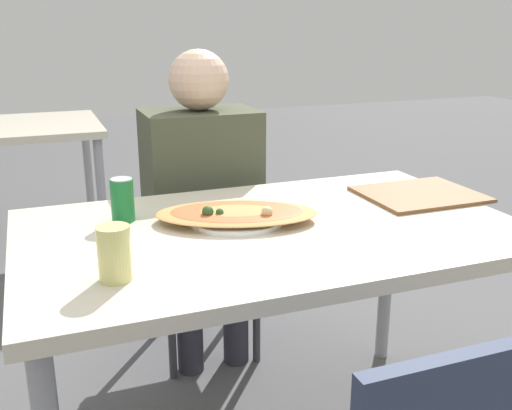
{
  "coord_description": "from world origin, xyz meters",
  "views": [
    {
      "loc": [
        -0.61,
        -1.46,
        1.32
      ],
      "look_at": [
        -0.04,
        0.02,
        0.82
      ],
      "focal_mm": 42.0,
      "sensor_mm": 36.0,
      "label": 1
    }
  ],
  "objects_px": {
    "chair_far_seated": "(196,233)",
    "dining_table": "(272,250)",
    "person_seated": "(202,185)",
    "pizza_main": "(237,214)",
    "soda_can": "(122,200)",
    "drink_glass": "(114,253)"
  },
  "relations": [
    {
      "from": "chair_far_seated",
      "to": "pizza_main",
      "type": "distance_m",
      "value": 0.74
    },
    {
      "from": "drink_glass",
      "to": "dining_table",
      "type": "bearing_deg",
      "value": 24.28
    },
    {
      "from": "person_seated",
      "to": "soda_can",
      "type": "distance_m",
      "value": 0.58
    },
    {
      "from": "dining_table",
      "to": "soda_can",
      "type": "bearing_deg",
      "value": 152.6
    },
    {
      "from": "person_seated",
      "to": "drink_glass",
      "type": "height_order",
      "value": "person_seated"
    },
    {
      "from": "pizza_main",
      "to": "drink_glass",
      "type": "xyz_separation_m",
      "value": [
        -0.38,
        -0.28,
        0.04
      ]
    },
    {
      "from": "chair_far_seated",
      "to": "dining_table",
      "type": "bearing_deg",
      "value": 91.58
    },
    {
      "from": "dining_table",
      "to": "pizza_main",
      "type": "relative_size",
      "value": 2.68
    },
    {
      "from": "dining_table",
      "to": "person_seated",
      "type": "distance_m",
      "value": 0.64
    },
    {
      "from": "person_seated",
      "to": "chair_far_seated",
      "type": "bearing_deg",
      "value": -90.0
    },
    {
      "from": "person_seated",
      "to": "pizza_main",
      "type": "xyz_separation_m",
      "value": [
        -0.06,
        -0.56,
        0.06
      ]
    },
    {
      "from": "person_seated",
      "to": "pizza_main",
      "type": "distance_m",
      "value": 0.57
    },
    {
      "from": "chair_far_seated",
      "to": "pizza_main",
      "type": "bearing_deg",
      "value": 85.09
    },
    {
      "from": "pizza_main",
      "to": "soda_can",
      "type": "xyz_separation_m",
      "value": [
        -0.3,
        0.12,
        0.04
      ]
    },
    {
      "from": "person_seated",
      "to": "pizza_main",
      "type": "bearing_deg",
      "value": 84.13
    },
    {
      "from": "pizza_main",
      "to": "chair_far_seated",
      "type": "bearing_deg",
      "value": 85.09
    },
    {
      "from": "dining_table",
      "to": "person_seated",
      "type": "relative_size",
      "value": 1.14
    },
    {
      "from": "chair_far_seated",
      "to": "soda_can",
      "type": "distance_m",
      "value": 0.74
    },
    {
      "from": "dining_table",
      "to": "pizza_main",
      "type": "distance_m",
      "value": 0.14
    },
    {
      "from": "dining_table",
      "to": "person_seated",
      "type": "height_order",
      "value": "person_seated"
    },
    {
      "from": "dining_table",
      "to": "drink_glass",
      "type": "xyz_separation_m",
      "value": [
        -0.46,
        -0.21,
        0.13
      ]
    },
    {
      "from": "dining_table",
      "to": "soda_can",
      "type": "height_order",
      "value": "soda_can"
    }
  ]
}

